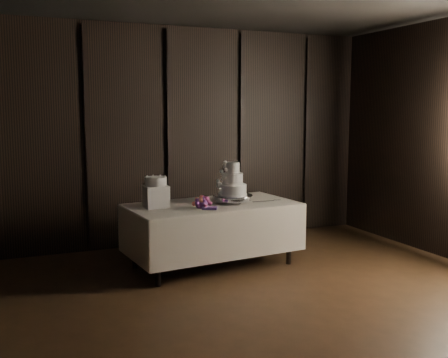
# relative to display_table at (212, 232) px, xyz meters

# --- Properties ---
(room) EXTENTS (6.08, 7.08, 3.08)m
(room) POSITION_rel_display_table_xyz_m (-0.14, -2.24, 1.08)
(room) COLOR black
(room) RESTS_ON ground
(display_table) EXTENTS (2.08, 1.23, 0.76)m
(display_table) POSITION_rel_display_table_xyz_m (0.00, 0.00, 0.00)
(display_table) COLOR beige
(display_table) RESTS_ON ground
(cake_stand) EXTENTS (0.56, 0.56, 0.09)m
(cake_stand) POSITION_rel_display_table_xyz_m (0.26, -0.01, 0.39)
(cake_stand) COLOR silver
(cake_stand) RESTS_ON display_table
(wedding_cake) EXTENTS (0.37, 0.33, 0.40)m
(wedding_cake) POSITION_rel_display_table_xyz_m (0.23, -0.03, 0.59)
(wedding_cake) COLOR white
(wedding_cake) RESTS_ON cake_stand
(bouquet) EXTENTS (0.42, 0.45, 0.18)m
(bouquet) POSITION_rel_display_table_xyz_m (-0.21, -0.19, 0.40)
(bouquet) COLOR #D64F4D
(bouquet) RESTS_ON display_table
(box_pedestal) EXTENTS (0.26, 0.26, 0.25)m
(box_pedestal) POSITION_rel_display_table_xyz_m (-0.67, 0.05, 0.47)
(box_pedestal) COLOR white
(box_pedestal) RESTS_ON display_table
(small_cake) EXTENTS (0.32, 0.32, 0.10)m
(small_cake) POSITION_rel_display_table_xyz_m (-0.67, 0.05, 0.64)
(small_cake) COLOR white
(small_cake) RESTS_ON box_pedestal
(cake_knife) EXTENTS (0.37, 0.05, 0.01)m
(cake_knife) POSITION_rel_display_table_xyz_m (0.62, -0.12, 0.35)
(cake_knife) COLOR silver
(cake_knife) RESTS_ON display_table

